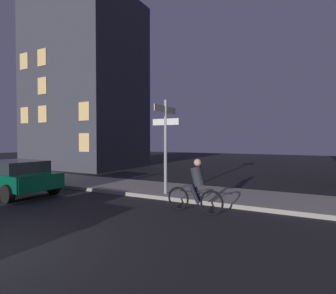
{
  "coord_description": "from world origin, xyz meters",
  "views": [
    {
      "loc": [
        5.58,
        -2.67,
        2.17
      ],
      "look_at": [
        1.05,
        5.87,
        1.91
      ],
      "focal_mm": 28.84,
      "sensor_mm": 36.0,
      "label": 1
    }
  ],
  "objects": [
    {
      "name": "car_near_right",
      "position": [
        -4.82,
        3.84,
        0.75
      ],
      "size": [
        4.34,
        2.22,
        1.35
      ],
      "color": "#05472D",
      "rests_on": "ground_plane"
    },
    {
      "name": "building_left_block",
      "position": [
        -10.43,
        13.46,
        6.54
      ],
      "size": [
        8.07,
        6.5,
        13.08
      ],
      "color": "#383842",
      "rests_on": "ground_plane"
    },
    {
      "name": "signpost",
      "position": [
        0.75,
        6.23,
        2.24
      ],
      "size": [
        1.1,
        1.65,
        3.52
      ],
      "color": "gray",
      "rests_on": "sidewalk_kerb"
    },
    {
      "name": "cyclist",
      "position": [
        2.57,
        4.76,
        0.75
      ],
      "size": [
        1.82,
        0.35,
        1.61
      ],
      "color": "black",
      "rests_on": "ground_plane"
    },
    {
      "name": "sidewalk_kerb",
      "position": [
        0.0,
        7.19,
        0.07
      ],
      "size": [
        40.0,
        2.89,
        0.14
      ],
      "primitive_type": "cube",
      "color": "gray",
      "rests_on": "ground_plane"
    }
  ]
}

